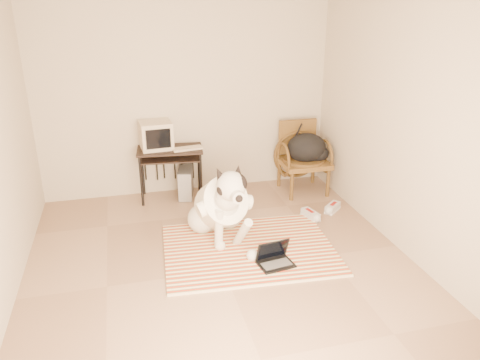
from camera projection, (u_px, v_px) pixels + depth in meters
name	position (u px, v px, depth m)	size (l,w,h in m)	color
floor	(224.00, 270.00, 4.84)	(4.50, 4.50, 0.00)	#917159
wall_back	(186.00, 97.00, 6.35)	(4.50, 4.50, 0.00)	#BAAC98
wall_front	(320.00, 279.00, 2.31)	(4.50, 4.50, 0.00)	#BAAC98
wall_right	(412.00, 131.00, 4.80)	(4.50, 4.50, 0.00)	#BAAC98
rug	(249.00, 249.00, 5.21)	(1.97, 1.56, 0.02)	red
dog	(221.00, 206.00, 5.33)	(0.68, 1.38, 1.02)	silver
laptop	(274.00, 258.00, 4.89)	(0.39, 0.31, 0.25)	black
computer_desk	(170.00, 156.00, 6.30)	(0.91, 0.57, 0.72)	black
crt_monitor	(156.00, 135.00, 6.23)	(0.44, 0.42, 0.37)	#BCAB93
desk_keyboard	(187.00, 148.00, 6.24)	(0.40, 0.15, 0.03)	#BCAB93
pc_tower	(186.00, 182.00, 6.52)	(0.27, 0.47, 0.42)	#49494C
rattan_chair	(302.00, 157.00, 6.64)	(0.65, 0.63, 0.98)	brown
backpack	(308.00, 149.00, 6.52)	(0.60, 0.46, 0.41)	black
sneaker_left	(310.00, 215.00, 5.94)	(0.18, 0.31, 0.10)	silver
sneaker_right	(333.00, 208.00, 6.13)	(0.29, 0.27, 0.10)	silver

